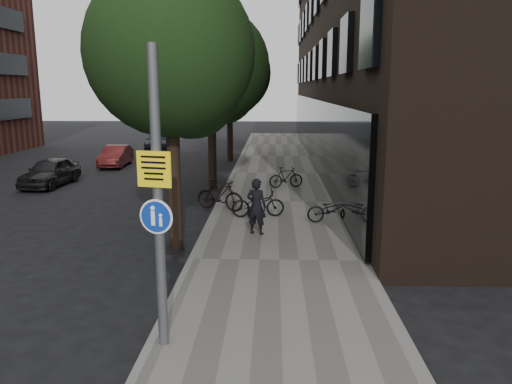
{
  "coord_description": "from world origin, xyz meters",
  "views": [
    {
      "loc": [
        0.08,
        -8.7,
        4.37
      ],
      "look_at": [
        -0.32,
        2.71,
        2.0
      ],
      "focal_mm": 35.0,
      "sensor_mm": 36.0,
      "label": 1
    }
  ],
  "objects_px": {
    "signpost": "(158,201)",
    "parked_bike_facade_near": "(332,209)",
    "parked_car_near": "(50,172)",
    "pedestrian": "(256,206)"
  },
  "relations": [
    {
      "from": "parked_car_near",
      "to": "parked_bike_facade_near",
      "type": "bearing_deg",
      "value": -24.11
    },
    {
      "from": "signpost",
      "to": "parked_bike_facade_near",
      "type": "height_order",
      "value": "signpost"
    },
    {
      "from": "parked_bike_facade_near",
      "to": "parked_car_near",
      "type": "distance_m",
      "value": 13.7
    },
    {
      "from": "signpost",
      "to": "parked_car_near",
      "type": "relative_size",
      "value": 1.31
    },
    {
      "from": "signpost",
      "to": "parked_bike_facade_near",
      "type": "bearing_deg",
      "value": 77.7
    },
    {
      "from": "signpost",
      "to": "pedestrian",
      "type": "relative_size",
      "value": 2.93
    },
    {
      "from": "parked_car_near",
      "to": "signpost",
      "type": "bearing_deg",
      "value": -56.13
    },
    {
      "from": "parked_bike_facade_near",
      "to": "parked_car_near",
      "type": "bearing_deg",
      "value": 57.57
    },
    {
      "from": "pedestrian",
      "to": "parked_car_near",
      "type": "relative_size",
      "value": 0.45
    },
    {
      "from": "signpost",
      "to": "pedestrian",
      "type": "xyz_separation_m",
      "value": [
        1.35,
        6.59,
        -1.65
      ]
    }
  ]
}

